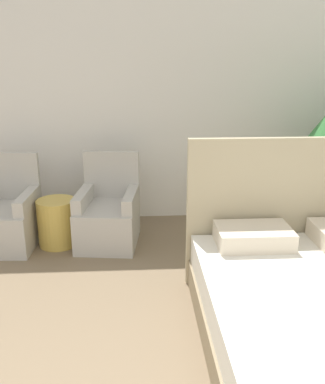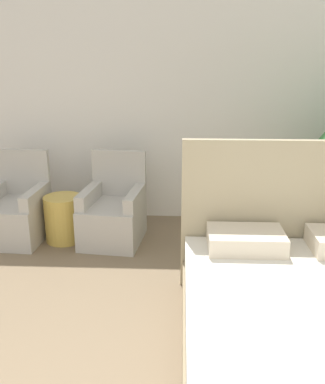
% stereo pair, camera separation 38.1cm
% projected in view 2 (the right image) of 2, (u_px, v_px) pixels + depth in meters
% --- Properties ---
extents(wall_back, '(10.00, 0.06, 2.90)m').
position_uv_depth(wall_back, '(140.00, 92.00, 4.72)').
color(wall_back, white).
rests_on(wall_back, ground_plane).
extents(bed, '(1.72, 2.18, 1.23)m').
position_uv_depth(bed, '(324.00, 331.00, 2.55)').
color(bed, '#8C7A5B').
rests_on(bed, ground_plane).
extents(armchair_near_window_left, '(0.61, 0.69, 0.89)m').
position_uv_depth(armchair_near_window_left, '(16.00, 214.00, 4.41)').
color(armchair_near_window_left, '#B7B2A8').
rests_on(armchair_near_window_left, ground_plane).
extents(armchair_near_window_right, '(0.65, 0.73, 0.89)m').
position_uv_depth(armchair_near_window_right, '(113.00, 216.00, 4.36)').
color(armchair_near_window_right, '#B7B2A8').
rests_on(armchair_near_window_right, ground_plane).
extents(side_table, '(0.39, 0.39, 0.47)m').
position_uv_depth(side_table, '(64.00, 218.00, 4.38)').
color(side_table, gold).
rests_on(side_table, ground_plane).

